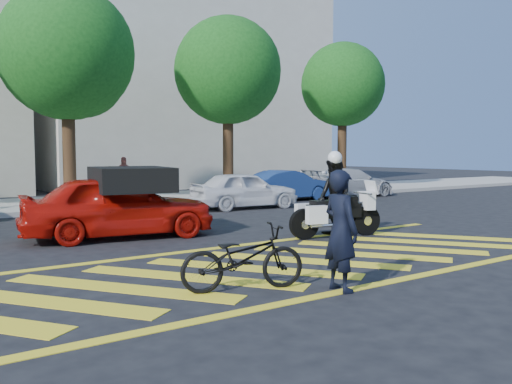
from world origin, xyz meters
TOP-DOWN VIEW (x-y plane):
  - ground at (0.00, 0.00)m, footprint 90.00×90.00m
  - sidewalk at (0.00, 12.00)m, footprint 60.00×5.00m
  - crosswalk at (-0.04, 0.00)m, footprint 12.33×4.00m
  - building_right at (9.00, 21.00)m, footprint 16.00×8.00m
  - tree_center at (0.13, 12.06)m, footprint 4.60×4.60m
  - tree_right at (6.63, 12.06)m, footprint 4.40×4.40m
  - tree_far_right at (13.13, 12.06)m, footprint 4.00×4.00m
  - officer_bike at (-0.40, -1.84)m, footprint 0.44×0.63m
  - bicycle at (-1.48, -1.08)m, footprint 1.81×1.08m
  - police_motorcycle at (2.72, 1.59)m, footprint 2.21×0.94m
  - officer_moto at (2.71, 1.58)m, footprint 0.84×0.98m
  - red_convertible at (-1.19, 4.27)m, footprint 4.33×2.31m
  - parked_mid_right at (4.50, 7.80)m, footprint 3.76×1.86m
  - parked_right at (7.46, 9.20)m, footprint 3.62×1.39m
  - parked_far_right at (10.73, 9.19)m, footprint 4.19×1.89m
  - pedestrian_right at (2.50, 13.34)m, footprint 0.97×0.63m

SIDE VIEW (x-z plane):
  - ground at x=0.00m, z-range 0.00..0.00m
  - crosswalk at x=-0.04m, z-range 0.00..0.01m
  - sidewalk at x=0.00m, z-range 0.00..0.15m
  - bicycle at x=-1.48m, z-range 0.00..0.90m
  - police_motorcycle at x=2.72m, z-range 0.04..1.03m
  - parked_right at x=7.46m, z-range 0.00..1.18m
  - parked_far_right at x=10.73m, z-range 0.00..1.19m
  - parked_mid_right at x=4.50m, z-range 0.00..1.23m
  - red_convertible at x=-1.19m, z-range 0.00..1.40m
  - officer_bike at x=-0.40m, z-range 0.00..1.65m
  - officer_moto at x=2.71m, z-range 0.00..1.75m
  - pedestrian_right at x=2.50m, z-range 0.15..1.68m
  - tree_far_right at x=13.13m, z-range 1.39..8.49m
  - tree_right at x=6.63m, z-range 1.34..8.75m
  - tree_center at x=0.13m, z-range 1.31..8.88m
  - building_right at x=9.00m, z-range 0.00..11.00m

